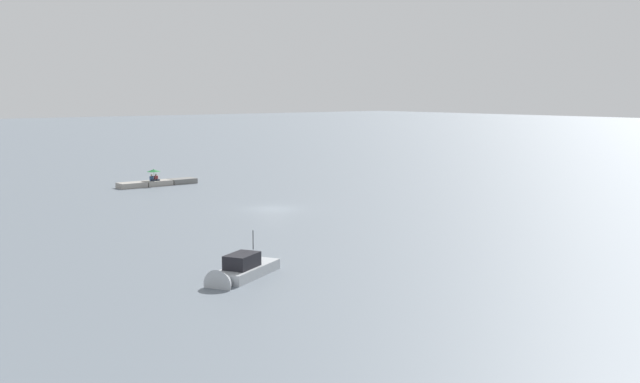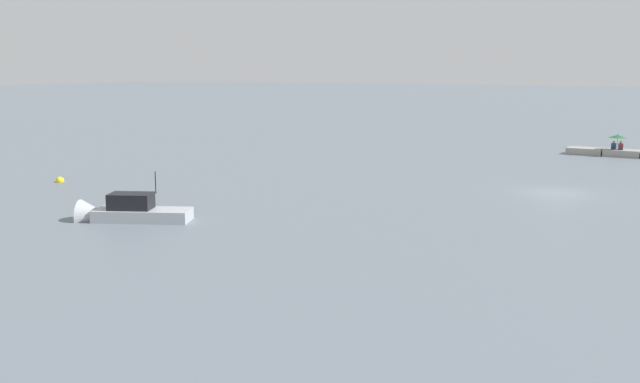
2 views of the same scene
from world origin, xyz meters
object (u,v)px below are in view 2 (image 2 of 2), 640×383
person_seated_maroon_left (621,147)px  person_seated_blue_right (614,146)px  motorboat_grey_near (125,214)px  mooring_buoy_mid (60,181)px  umbrella_open_green (618,136)px

person_seated_maroon_left → person_seated_blue_right: same height
person_seated_maroon_left → motorboat_grey_near: bearing=60.7°
motorboat_grey_near → mooring_buoy_mid: motorboat_grey_near is taller
person_seated_maroon_left → umbrella_open_green: size_ratio=0.50×
person_seated_blue_right → motorboat_grey_near: bearing=61.3°
person_seated_blue_right → mooring_buoy_mid: (28.32, 34.24, -0.74)m
motorboat_grey_near → person_seated_blue_right: bearing=-47.4°
mooring_buoy_mid → person_seated_blue_right: bearing=-129.6°
umbrella_open_green → mooring_buoy_mid: 44.69m
person_seated_maroon_left → mooring_buoy_mid: bearing=41.8°
person_seated_blue_right → motorboat_grey_near: (15.43, 41.03, -0.50)m
umbrella_open_green → motorboat_grey_near: motorboat_grey_near is taller
person_seated_maroon_left → umbrella_open_green: (0.29, 0.00, 0.87)m
person_seated_maroon_left → mooring_buoy_mid: size_ratio=1.36×
mooring_buoy_mid → motorboat_grey_near: bearing=152.2°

